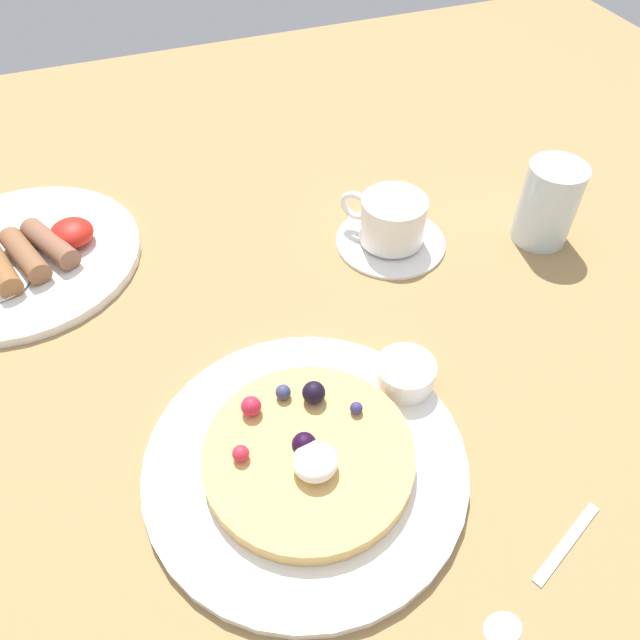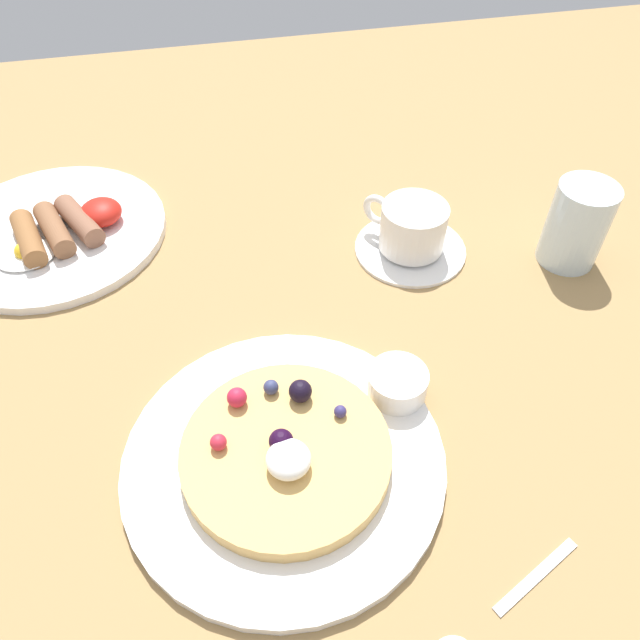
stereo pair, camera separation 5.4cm
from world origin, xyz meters
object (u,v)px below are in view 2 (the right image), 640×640
object	(u,v)px
pancake_plate	(284,460)
water_glass	(577,225)
coffee_cup	(412,226)
teaspoon	(484,624)
breakfast_plate	(54,232)
coffee_saucer	(410,248)
syrup_ramekin	(397,383)

from	to	relation	value
pancake_plate	water_glass	world-z (taller)	water_glass
coffee_cup	water_glass	size ratio (longest dim) A/B	0.93
pancake_plate	coffee_cup	size ratio (longest dim) A/B	3.04
teaspoon	water_glass	world-z (taller)	water_glass
breakfast_plate	coffee_saucer	size ratio (longest dim) A/B	2.05
breakfast_plate	teaspoon	bearing A→B (deg)	-57.28
syrup_ramekin	water_glass	distance (cm)	28.22
syrup_ramekin	breakfast_plate	size ratio (longest dim) A/B	0.21
teaspoon	water_glass	bearing A→B (deg)	55.04
teaspoon	water_glass	distance (cm)	41.70
pancake_plate	teaspoon	distance (cm)	19.06
coffee_saucer	water_glass	size ratio (longest dim) A/B	1.33
breakfast_plate	teaspoon	xyz separation A→B (cm)	(32.20, -50.12, -0.27)
coffee_saucer	coffee_cup	bearing A→B (deg)	131.46
pancake_plate	coffee_cup	xyz separation A→B (cm)	(18.48, 23.62, 2.93)
pancake_plate	coffee_saucer	size ratio (longest dim) A/B	2.13
syrup_ramekin	breakfast_plate	bearing A→B (deg)	136.14
syrup_ramekin	water_glass	xyz separation A→B (cm)	(24.16, 14.41, 2.26)
pancake_plate	syrup_ramekin	size ratio (longest dim) A/B	5.02
pancake_plate	coffee_cup	bearing A→B (deg)	51.95
breakfast_plate	coffee_saucer	world-z (taller)	breakfast_plate
syrup_ramekin	water_glass	bearing A→B (deg)	30.82
breakfast_plate	teaspoon	size ratio (longest dim) A/B	1.93
breakfast_plate	syrup_ramekin	bearing A→B (deg)	-43.86
breakfast_plate	coffee_cup	bearing A→B (deg)	-15.83
breakfast_plate	water_glass	bearing A→B (deg)	-16.09
coffee_cup	breakfast_plate	bearing A→B (deg)	164.17
pancake_plate	breakfast_plate	xyz separation A→B (cm)	(-20.89, 34.78, -0.03)
pancake_plate	coffee_saucer	distance (cm)	29.96
water_glass	coffee_saucer	bearing A→B (deg)	163.58
coffee_saucer	teaspoon	xyz separation A→B (cm)	(-7.28, -38.83, -0.15)
breakfast_plate	water_glass	distance (cm)	58.38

